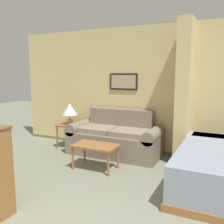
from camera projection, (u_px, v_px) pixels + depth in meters
wall_back at (150, 91)px, 5.16m from camera, size 6.36×0.16×2.60m
wall_partition_pillar at (184, 93)px, 4.53m from camera, size 0.24×0.56×2.60m
couch at (115, 138)px, 5.11m from camera, size 1.89×0.84×0.90m
coffee_table at (95, 148)px, 4.29m from camera, size 0.76×0.46×0.43m
side_table at (70, 128)px, 5.58m from camera, size 0.48×0.48×0.53m
table_lamp at (70, 110)px, 5.52m from camera, size 0.35×0.35×0.47m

